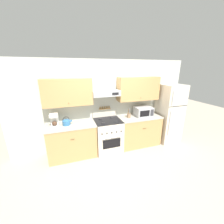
# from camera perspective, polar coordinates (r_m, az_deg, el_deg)

# --- Properties ---
(ground_plane) EXTENTS (16.00, 16.00, 0.00)m
(ground_plane) POSITION_cam_1_polar(r_m,az_deg,el_deg) (4.00, -0.28, -17.49)
(ground_plane) COLOR #B2A38E
(wall_back) EXTENTS (5.20, 0.46, 2.55)m
(wall_back) POSITION_cam_1_polar(r_m,az_deg,el_deg) (3.97, -3.04, 5.04)
(wall_back) COLOR silver
(wall_back) RESTS_ON ground_plane
(counter_left) EXTENTS (1.24, 0.67, 0.92)m
(counter_left) POSITION_cam_1_polar(r_m,az_deg,el_deg) (3.91, -16.09, -11.23)
(counter_left) COLOR tan
(counter_left) RESTS_ON ground_plane
(counter_right) EXTENTS (1.28, 0.67, 0.92)m
(counter_right) POSITION_cam_1_polar(r_m,az_deg,el_deg) (4.40, 10.91, -7.43)
(counter_right) COLOR tan
(counter_right) RESTS_ON ground_plane
(stove_range) EXTENTS (0.73, 0.73, 1.08)m
(stove_range) POSITION_cam_1_polar(r_m,az_deg,el_deg) (4.01, -1.69, -9.55)
(stove_range) COLOR beige
(stove_range) RESTS_ON ground_plane
(refrigerator) EXTENTS (0.66, 0.73, 1.84)m
(refrigerator) POSITION_cam_1_polar(r_m,az_deg,el_deg) (4.78, 22.43, -0.50)
(refrigerator) COLOR beige
(refrigerator) RESTS_ON ground_plane
(tea_kettle) EXTENTS (0.24, 0.19, 0.23)m
(tea_kettle) POSITION_cam_1_polar(r_m,az_deg,el_deg) (3.70, -18.43, -3.91)
(tea_kettle) COLOR teal
(tea_kettle) RESTS_ON counter_left
(coffee_maker) EXTENTS (0.19, 0.21, 0.33)m
(coffee_maker) POSITION_cam_1_polar(r_m,az_deg,el_deg) (3.71, -22.85, -3.03)
(coffee_maker) COLOR white
(coffee_maker) RESTS_ON counter_left
(microwave) EXTENTS (0.51, 0.40, 0.27)m
(microwave) POSITION_cam_1_polar(r_m,az_deg,el_deg) (4.28, 12.81, 0.26)
(microwave) COLOR #ADAFB5
(microwave) RESTS_ON counter_right
(utensil_crock) EXTENTS (0.10, 0.10, 0.28)m
(utensil_crock) POSITION_cam_1_polar(r_m,az_deg,el_deg) (4.07, 7.00, -1.36)
(utensil_crock) COLOR #8E7051
(utensil_crock) RESTS_ON counter_right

